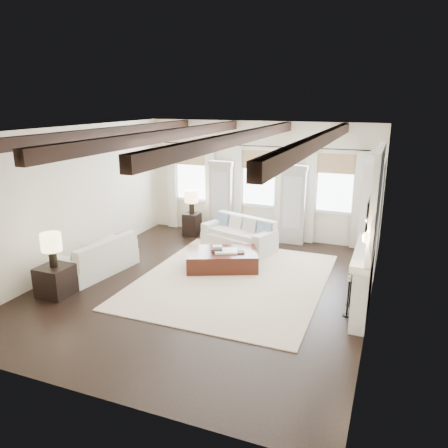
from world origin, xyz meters
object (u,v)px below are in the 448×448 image
at_px(side_table_back, 192,224).
at_px(ottoman, 222,260).
at_px(sofa_back, 240,236).
at_px(side_table_front, 56,281).
at_px(sofa_left, 99,259).

bearing_deg(side_table_back, ottoman, -49.75).
bearing_deg(sofa_back, side_table_front, -121.58).
xyz_separation_m(sofa_left, side_table_back, (0.71, 3.31, 0.00)).
xyz_separation_m(sofa_left, ottoman, (2.45, 1.25, -0.11)).
height_order(ottoman, side_table_front, side_table_front).
relative_size(sofa_left, side_table_front, 3.24).
bearing_deg(sofa_left, sofa_back, 48.89).
xyz_separation_m(sofa_back, side_table_back, (-1.66, 0.59, -0.01)).
height_order(sofa_left, side_table_front, sofa_left).
bearing_deg(sofa_back, side_table_back, 160.50).
distance_m(sofa_back, ottoman, 1.47).
distance_m(sofa_back, side_table_back, 1.76).
distance_m(sofa_left, ottoman, 2.76).
bearing_deg(side_table_front, sofa_back, 58.42).
bearing_deg(sofa_left, ottoman, 27.05).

